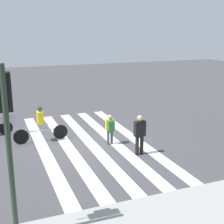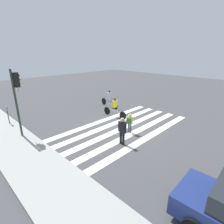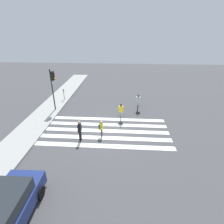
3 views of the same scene
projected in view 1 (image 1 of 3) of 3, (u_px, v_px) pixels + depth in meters
name	position (u px, v px, depth m)	size (l,w,h in m)	color
ground_plane	(91.00, 144.00, 13.51)	(60.00, 60.00, 0.00)	#444447
sidewalk_curb	(166.00, 223.00, 7.88)	(36.00, 2.50, 0.14)	#9E9E99
crosswalk_stripes	(91.00, 144.00, 13.51)	(4.55, 10.00, 0.01)	white
traffic_light	(6.00, 122.00, 6.62)	(0.60, 0.50, 4.17)	#283828
pedestrian_adult_tall_backpack	(140.00, 133.00, 12.14)	(0.45, 0.24, 1.62)	black
pedestrian_adult_yellow_jacket	(110.00, 127.00, 13.27)	(0.37, 0.32, 1.31)	#4C4C51
cyclist_far_lane	(40.00, 123.00, 13.58)	(2.38, 0.41, 1.61)	black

